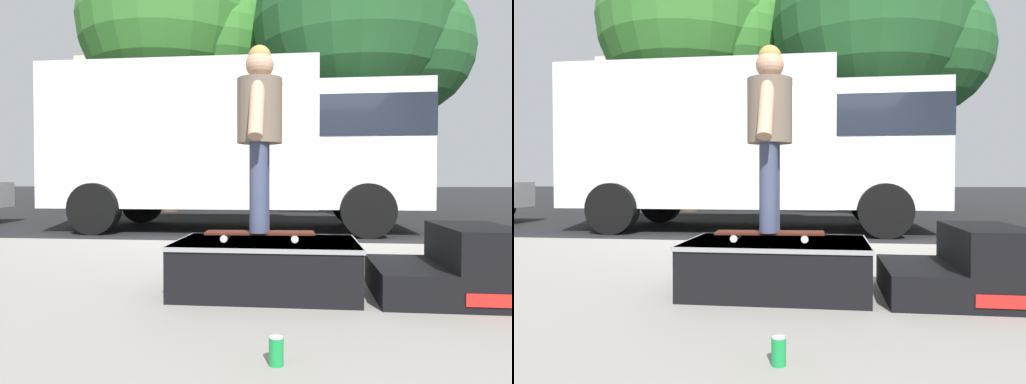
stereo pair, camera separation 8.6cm
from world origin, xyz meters
TOP-DOWN VIEW (x-y plane):
  - ground_plane at (0.00, 0.00)m, footprint 140.00×140.00m
  - sidewalk_slab at (0.00, -3.00)m, footprint 50.00×5.00m
  - skate_box at (-0.52, -3.24)m, footprint 1.31×0.84m
  - kicker_ramp at (0.79, -3.24)m, footprint 0.93×0.87m
  - skateboard at (-0.56, -3.28)m, footprint 0.79×0.25m
  - skater_kid at (-0.56, -3.28)m, footprint 0.32×0.69m
  - soda_can at (-0.37, -4.55)m, footprint 0.07×0.07m
  - box_truck at (-1.53, 2.20)m, footprint 6.91×2.63m
  - street_tree_main at (1.31, 5.99)m, footprint 5.84×5.31m
  - street_tree_neighbour at (-4.05, 7.10)m, footprint 6.00×5.46m
  - house_behind at (-5.01, 14.58)m, footprint 9.54×8.23m

SIDE VIEW (x-z plane):
  - ground_plane at x=0.00m, z-range 0.00..0.00m
  - sidewalk_slab at x=0.00m, z-range 0.00..0.12m
  - soda_can at x=-0.37m, z-range 0.12..0.25m
  - skate_box at x=-0.52m, z-range 0.13..0.51m
  - kicker_ramp at x=0.79m, z-range 0.08..0.58m
  - skateboard at x=-0.56m, z-range 0.52..0.59m
  - skater_kid at x=-0.56m, z-range 0.69..2.02m
  - box_truck at x=-1.53m, z-range 0.18..3.23m
  - house_behind at x=-5.01m, z-range 0.04..8.44m
  - street_tree_main at x=1.31m, z-range 1.06..8.82m
  - street_tree_neighbour at x=-4.05m, z-range 1.33..9.78m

